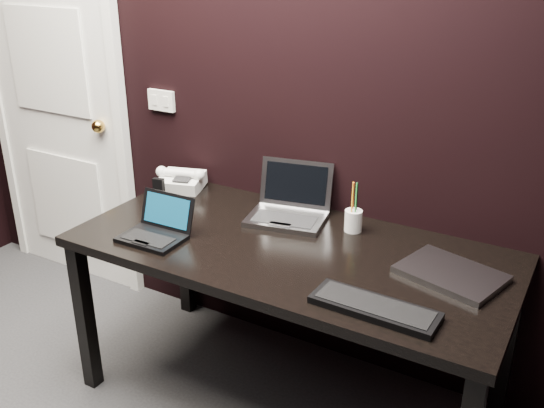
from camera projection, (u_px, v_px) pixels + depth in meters
The scene contains 11 objects.
wall_back at pixel (274, 75), 2.58m from camera, with size 4.00×4.00×0.00m, color black.
door at pixel (56, 99), 3.28m from camera, with size 0.99×0.10×2.14m.
wall_switch at pixel (161, 100), 2.92m from camera, with size 0.15×0.02×0.10m.
desk at pixel (289, 263), 2.37m from camera, with size 1.70×0.80×0.74m.
netbook at pixel (156, 230), 2.39m from camera, with size 0.25×0.22×0.16m.
silver_laptop at pixel (289, 209), 2.56m from camera, with size 0.37×0.34×0.22m.
ext_keyboard at pixel (375, 307), 1.92m from camera, with size 0.41×0.15×0.03m.
closed_laptop at pixel (451, 274), 2.12m from camera, with size 0.39×0.33×0.02m.
desk_phone at pixel (181, 180), 2.87m from camera, with size 0.25×0.23×0.12m.
mobile_phone at pixel (159, 193), 2.74m from camera, with size 0.07×0.06×0.11m.
pen_cup at pixel (353, 220), 2.44m from camera, with size 0.08×0.08×0.21m.
Camera 1 is at (1.28, -0.44, 1.81)m, focal length 40.00 mm.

